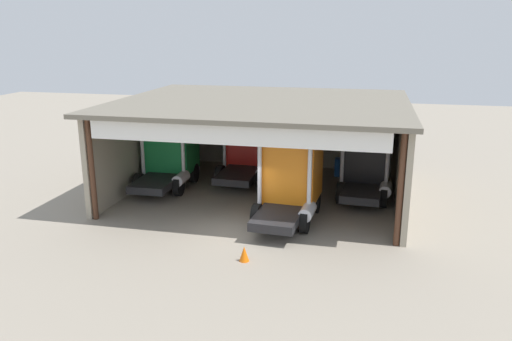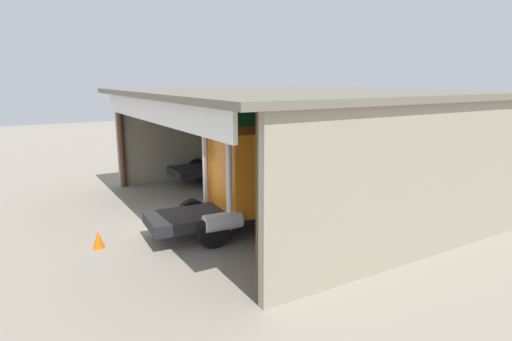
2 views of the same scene
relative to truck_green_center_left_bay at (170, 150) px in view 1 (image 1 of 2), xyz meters
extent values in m
plane|color=gray|center=(5.03, -5.55, -1.90)|extent=(80.00, 80.00, 0.00)
cube|color=#9E937F|center=(5.03, 5.37, 0.36)|extent=(13.20, 0.24, 4.51)
cube|color=#9E937F|center=(-1.57, -0.09, 0.36)|extent=(0.24, 10.92, 4.51)
cube|color=#9E937F|center=(11.63, -0.09, 0.36)|extent=(0.24, 10.92, 4.51)
cube|color=#6E6759|center=(5.03, -0.41, 2.71)|extent=(13.80, 11.57, 0.20)
cylinder|color=#4C2D1E|center=(-1.32, -5.40, 0.36)|extent=(0.24, 0.24, 4.51)
cylinder|color=#4C2D1E|center=(11.38, -5.40, 0.36)|extent=(0.24, 0.24, 4.51)
cube|color=white|center=(5.03, -5.81, 2.26)|extent=(11.88, 0.12, 0.90)
cube|color=#197F3D|center=(-0.03, 0.30, 0.34)|extent=(2.45, 2.16, 2.94)
cube|color=black|center=(-0.05, 1.38, 0.85)|extent=(2.05, 0.10, 0.88)
cube|color=silver|center=(-0.05, 1.41, -1.23)|extent=(2.30, 0.20, 0.44)
cube|color=#232326|center=(0.01, -1.63, -1.20)|extent=(1.87, 3.55, 0.36)
cylinder|color=silver|center=(-1.09, -0.92, -0.08)|extent=(0.18, 0.18, 2.62)
cylinder|color=silver|center=(1.08, -0.88, -0.08)|extent=(0.18, 0.18, 2.62)
cylinder|color=silver|center=(1.09, -1.31, -1.08)|extent=(0.58, 1.21, 0.56)
cylinder|color=black|center=(-1.09, 0.71, -1.38)|extent=(0.32, 1.04, 1.03)
cylinder|color=black|center=(1.02, 0.75, -1.38)|extent=(0.32, 1.04, 1.03)
cylinder|color=black|center=(-1.05, -1.65, -1.38)|extent=(0.32, 1.04, 1.03)
cylinder|color=black|center=(1.07, -1.61, -1.38)|extent=(0.32, 1.04, 1.03)
cube|color=red|center=(3.75, 2.62, 0.28)|extent=(2.61, 2.21, 2.79)
cube|color=black|center=(3.78, 3.70, 0.77)|extent=(2.17, 0.13, 0.84)
cube|color=silver|center=(3.78, 3.73, -1.21)|extent=(2.42, 0.24, 0.44)
cube|color=#232326|center=(3.68, 0.56, -1.18)|extent=(2.03, 3.80, 0.36)
cylinder|color=silver|center=(2.56, 1.44, 0.20)|extent=(0.18, 0.18, 3.12)
cylinder|color=silver|center=(4.86, 1.37, 0.20)|extent=(0.18, 0.18, 3.12)
cylinder|color=silver|center=(4.84, 0.83, -1.06)|extent=(0.60, 1.22, 0.56)
cylinder|color=black|center=(2.64, 3.08, -1.36)|extent=(0.33, 1.08, 1.08)
cylinder|color=black|center=(4.88, 3.01, -1.36)|extent=(0.33, 1.08, 1.08)
cylinder|color=black|center=(2.56, 0.60, -1.36)|extent=(0.33, 1.08, 1.08)
cylinder|color=black|center=(4.81, 0.53, -1.36)|extent=(0.33, 1.08, 1.08)
cube|color=orange|center=(6.90, -2.91, 0.21)|extent=(2.52, 2.67, 2.72)
cube|color=black|center=(6.99, -1.63, 0.69)|extent=(2.00, 0.20, 0.81)
cube|color=silver|center=(6.99, -1.60, -1.24)|extent=(2.24, 0.31, 0.44)
cube|color=#232326|center=(6.76, -4.85, -1.21)|extent=(2.00, 3.65, 0.36)
cylinder|color=silver|center=(5.75, -4.24, 0.08)|extent=(0.18, 0.18, 2.94)
cylinder|color=silver|center=(7.86, -4.39, 0.08)|extent=(0.18, 0.18, 2.94)
cylinder|color=silver|center=(7.84, -4.62, -1.09)|extent=(0.64, 1.24, 0.56)
cylinder|color=black|center=(5.91, -2.34, -1.39)|extent=(0.37, 1.03, 1.01)
cylinder|color=black|center=(7.95, -2.48, -1.39)|extent=(0.37, 1.03, 1.01)
cylinder|color=black|center=(5.74, -4.78, -1.39)|extent=(0.37, 1.03, 1.01)
cylinder|color=black|center=(7.79, -4.92, -1.39)|extent=(0.37, 1.03, 1.01)
cube|color=black|center=(10.08, 0.73, 0.28)|extent=(2.47, 2.34, 2.82)
cube|color=black|center=(10.16, 1.84, 0.77)|extent=(1.98, 0.19, 0.85)
cube|color=silver|center=(10.16, 1.87, -1.23)|extent=(2.21, 0.31, 0.44)
cube|color=#232326|center=(9.96, -1.03, -1.20)|extent=(1.96, 3.32, 0.36)
cylinder|color=silver|center=(8.95, -0.44, -0.13)|extent=(0.18, 0.18, 2.51)
cylinder|color=silver|center=(11.04, -0.58, -0.13)|extent=(0.18, 0.18, 2.51)
cylinder|color=silver|center=(11.03, -0.81, -1.08)|extent=(0.64, 1.23, 0.56)
cylinder|color=black|center=(9.10, 1.23, -1.38)|extent=(0.37, 1.05, 1.04)
cylinder|color=black|center=(11.12, 1.10, -1.38)|extent=(0.37, 1.05, 1.04)
cylinder|color=black|center=(8.95, -0.97, -1.38)|extent=(0.37, 1.05, 1.04)
cylinder|color=black|center=(10.97, -1.10, -1.38)|extent=(0.37, 1.05, 1.04)
cylinder|color=gold|center=(1.86, 4.70, -1.47)|extent=(0.58, 0.58, 0.86)
cube|color=#1E59A5|center=(8.82, 3.76, -1.40)|extent=(0.90, 0.60, 1.00)
cone|color=orange|center=(6.01, -8.02, -1.62)|extent=(0.36, 0.36, 0.56)
camera|label=1|loc=(10.05, -24.04, 6.12)|focal=35.42mm
camera|label=2|loc=(19.15, -10.18, 3.26)|focal=29.76mm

